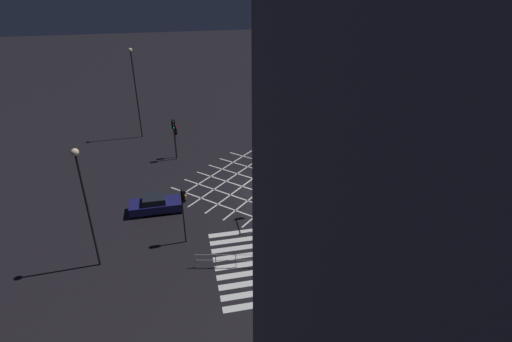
{
  "coord_description": "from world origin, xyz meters",
  "views": [
    {
      "loc": [
        -6.71,
        -30.64,
        17.37
      ],
      "look_at": [
        0.0,
        0.0,
        1.4
      ],
      "focal_mm": 28.0,
      "sensor_mm": 36.0,
      "label": 1
    }
  ],
  "objects": [
    {
      "name": "traffic_light_nw_cross",
      "position": [
        -6.75,
        6.96,
        3.04
      ],
      "size": [
        0.36,
        0.39,
        4.27
      ],
      "rotation": [
        0.0,
        0.0,
        -1.57
      ],
      "color": "black",
      "rests_on": "ground_plane"
    },
    {
      "name": "pedestrian_railing",
      "position": [
        -2.37,
        -10.81,
        0.67
      ],
      "size": [
        7.66,
        1.72,
        1.05
      ],
      "rotation": [
        0.0,
        0.0,
        -0.22
      ],
      "color": "#9EA0A5",
      "rests_on": "ground_plane"
    },
    {
      "name": "traffic_light_nw_main",
      "position": [
        -6.6,
        7.51,
        2.47
      ],
      "size": [
        0.39,
        0.36,
        3.45
      ],
      "color": "black",
      "rests_on": "ground_plane"
    },
    {
      "name": "street_lamp_west",
      "position": [
        15.5,
        5.43,
        5.44
      ],
      "size": [
        0.48,
        0.48,
        7.9
      ],
      "color": "black",
      "rests_on": "ground_plane"
    },
    {
      "name": "traffic_light_sw_main",
      "position": [
        -6.57,
        -7.09,
        3.03
      ],
      "size": [
        0.39,
        0.36,
        4.25
      ],
      "color": "black",
      "rests_on": "ground_plane"
    },
    {
      "name": "street_lamp_east",
      "position": [
        -10.37,
        13.98,
        6.26
      ],
      "size": [
        0.43,
        0.43,
        9.97
      ],
      "color": "black",
      "rests_on": "ground_plane"
    },
    {
      "name": "street_tree_near",
      "position": [
        10.15,
        11.56,
        3.9
      ],
      "size": [
        2.87,
        2.87,
        5.36
      ],
      "color": "brown",
      "rests_on": "ground_plane"
    },
    {
      "name": "waiting_car",
      "position": [
        -8.7,
        -2.51,
        0.64
      ],
      "size": [
        4.16,
        1.77,
        1.37
      ],
      "color": "#191951",
      "rests_on": "ground_plane"
    },
    {
      "name": "street_lamp_far",
      "position": [
        -12.33,
        -8.35,
        5.51
      ],
      "size": [
        0.45,
        0.45,
        8.32
      ],
      "color": "black",
      "rests_on": "ground_plane"
    },
    {
      "name": "traffic_light_se_main",
      "position": [
        6.94,
        -7.21,
        2.69
      ],
      "size": [
        0.39,
        0.36,
        3.76
      ],
      "rotation": [
        0.0,
        0.0,
        3.14
      ],
      "color": "black",
      "rests_on": "ground_plane"
    },
    {
      "name": "ground_plane",
      "position": [
        0.0,
        0.0,
        0.0
      ],
      "size": [
        200.0,
        200.0,
        0.0
      ],
      "primitive_type": "plane",
      "color": "black"
    },
    {
      "name": "traffic_light_median_south",
      "position": [
        -0.36,
        -5.79,
        2.95
      ],
      "size": [
        0.36,
        2.19,
        4.04
      ],
      "rotation": [
        0.0,
        0.0,
        1.57
      ],
      "color": "black",
      "rests_on": "ground_plane"
    },
    {
      "name": "traffic_light_ne_main",
      "position": [
        5.92,
        6.89,
        2.81
      ],
      "size": [
        2.49,
        0.36,
        3.82
      ],
      "rotation": [
        0.0,
        0.0,
        3.14
      ],
      "color": "black",
      "rests_on": "ground_plane"
    },
    {
      "name": "road_markings",
      "position": [
        0.27,
        -6.82,
        0.0
      ],
      "size": [
        15.08,
        21.78,
        0.01
      ],
      "color": "silver",
      "rests_on": "ground_plane"
    }
  ]
}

